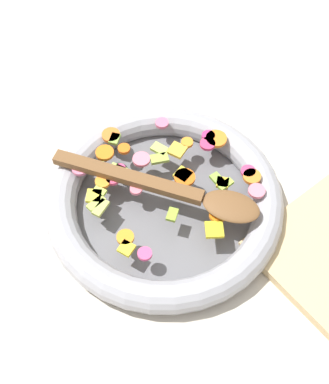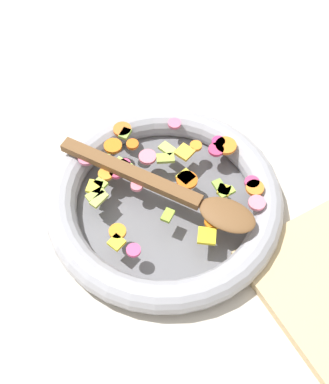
{
  "view_description": "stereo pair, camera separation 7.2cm",
  "coord_description": "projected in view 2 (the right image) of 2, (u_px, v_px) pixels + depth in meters",
  "views": [
    {
      "loc": [
        0.36,
        -0.29,
        0.75
      ],
      "look_at": [
        0.0,
        0.0,
        0.05
      ],
      "focal_mm": 50.0,
      "sensor_mm": 36.0,
      "label": 1
    },
    {
      "loc": [
        0.4,
        -0.23,
        0.75
      ],
      "look_at": [
        0.0,
        0.0,
        0.05
      ],
      "focal_mm": 50.0,
      "sensor_mm": 36.0,
      "label": 2
    }
  ],
  "objects": [
    {
      "name": "chopped_vegetables",
      "position": [
        167.0,
        174.0,
        0.86
      ],
      "size": [
        0.29,
        0.28,
        0.01
      ],
      "color": "orange",
      "rests_on": "skillet"
    },
    {
      "name": "wooden_spoon",
      "position": [
        175.0,
        192.0,
        0.83
      ],
      "size": [
        0.31,
        0.22,
        0.01
      ],
      "color": "brown",
      "rests_on": "chopped_vegetables"
    },
    {
      "name": "skillet",
      "position": [
        164.0,
        201.0,
        0.87
      ],
      "size": [
        0.39,
        0.39,
        0.05
      ],
      "color": "slate",
      "rests_on": "ground_plane"
    },
    {
      "name": "ground_plane",
      "position": [
        164.0,
        209.0,
        0.89
      ],
      "size": [
        4.0,
        4.0,
        0.0
      ],
      "primitive_type": "plane",
      "color": "beige"
    }
  ]
}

